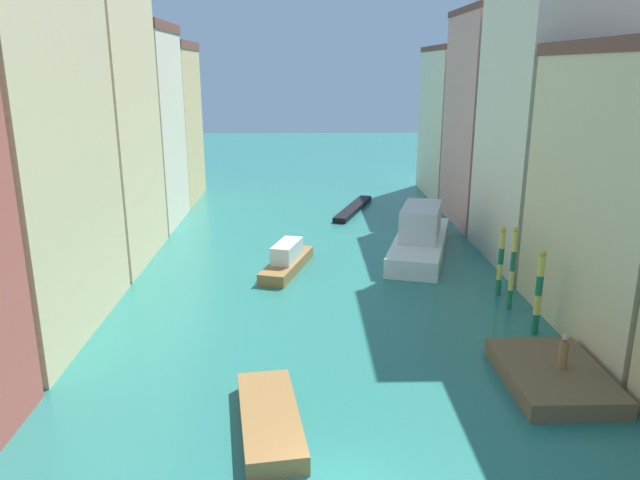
% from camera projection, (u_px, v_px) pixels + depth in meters
% --- Properties ---
extents(ground_plane, '(154.00, 154.00, 0.00)m').
position_uv_depth(ground_plane, '(319.00, 251.00, 41.05)').
color(ground_plane, '#28756B').
extents(building_left_2, '(7.41, 9.97, 20.82)m').
position_uv_depth(building_left_2, '(80.00, 95.00, 36.67)').
color(building_left_2, beige).
rests_on(building_left_2, ground).
extents(building_left_3, '(7.41, 8.78, 15.32)m').
position_uv_depth(building_left_3, '(127.00, 126.00, 46.69)').
color(building_left_3, beige).
rests_on(building_left_3, ground).
extents(building_left_4, '(7.41, 9.16, 14.32)m').
position_uv_depth(building_left_4, '(155.00, 123.00, 55.42)').
color(building_left_4, '#DBB77A').
rests_on(building_left_4, ground).
extents(building_right_2, '(7.41, 10.09, 18.56)m').
position_uv_depth(building_right_2, '(558.00, 115.00, 36.86)').
color(building_right_2, beige).
rests_on(building_right_2, ground).
extents(building_right_3, '(7.41, 9.38, 16.38)m').
position_uv_depth(building_right_3, '(503.00, 119.00, 46.85)').
color(building_right_3, tan).
rests_on(building_right_3, ground).
extents(building_right_4, '(7.41, 10.80, 13.99)m').
position_uv_depth(building_right_4, '(467.00, 123.00, 57.13)').
color(building_right_4, beige).
rests_on(building_right_4, ground).
extents(waterfront_dock, '(3.80, 5.49, 0.72)m').
position_uv_depth(waterfront_dock, '(553.00, 376.00, 23.76)').
color(waterfront_dock, brown).
rests_on(waterfront_dock, ground).
extents(person_on_dock, '(0.36, 0.36, 1.40)m').
position_uv_depth(person_on_dock, '(563.00, 353.00, 23.49)').
color(person_on_dock, olive).
rests_on(person_on_dock, waterfront_dock).
extents(mooring_pole_0, '(0.35, 0.35, 4.11)m').
position_uv_depth(mooring_pole_0, '(539.00, 291.00, 27.87)').
color(mooring_pole_0, '#197247').
rests_on(mooring_pole_0, ground).
extents(mooring_pole_1, '(0.28, 0.28, 4.39)m').
position_uv_depth(mooring_pole_1, '(512.00, 268.00, 30.66)').
color(mooring_pole_1, '#197247').
rests_on(mooring_pole_1, ground).
extents(mooring_pole_2, '(0.32, 0.32, 3.85)m').
position_uv_depth(mooring_pole_2, '(501.00, 261.00, 32.68)').
color(mooring_pole_2, '#197247').
rests_on(mooring_pole_2, ground).
extents(vaporetto_white, '(6.17, 11.63, 3.30)m').
position_uv_depth(vaporetto_white, '(420.00, 237.00, 40.20)').
color(vaporetto_white, white).
rests_on(vaporetto_white, ground).
extents(gondola_black, '(4.09, 9.16, 0.44)m').
position_uv_depth(gondola_black, '(353.00, 208.00, 52.53)').
color(gondola_black, black).
rests_on(gondola_black, ground).
extents(motorboat_0, '(2.76, 5.86, 0.67)m').
position_uv_depth(motorboat_0, '(270.00, 419.00, 20.88)').
color(motorboat_0, olive).
rests_on(motorboat_0, ground).
extents(motorboat_1, '(3.34, 6.55, 1.78)m').
position_uv_depth(motorboat_1, '(287.00, 260.00, 37.06)').
color(motorboat_1, olive).
rests_on(motorboat_1, ground).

